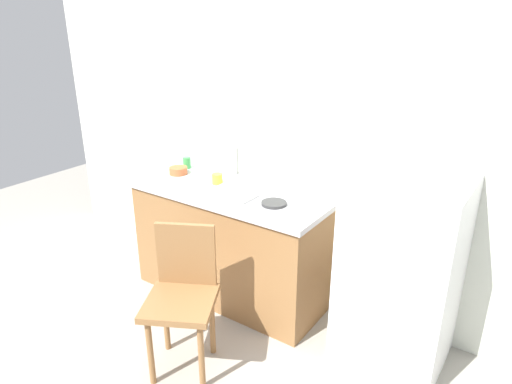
{
  "coord_description": "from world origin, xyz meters",
  "views": [
    {
      "loc": [
        1.62,
        -1.77,
        2.04
      ],
      "look_at": [
        -0.01,
        0.6,
        0.91
      ],
      "focal_mm": 31.94,
      "sensor_mm": 36.0,
      "label": 1
    }
  ],
  "objects_px": {
    "terracotta_bowl": "(178,171)",
    "cup_yellow": "(217,179)",
    "chair": "(183,292)",
    "refrigerator": "(401,273)",
    "cup_green": "(187,163)",
    "hotplate": "(274,203)",
    "dish_tray": "(235,192)"
  },
  "relations": [
    {
      "from": "terracotta_bowl",
      "to": "cup_yellow",
      "type": "xyz_separation_m",
      "value": [
        0.39,
        0.0,
        0.01
      ]
    },
    {
      "from": "cup_yellow",
      "to": "chair",
      "type": "bearing_deg",
      "value": -65.11
    },
    {
      "from": "refrigerator",
      "to": "cup_green",
      "type": "height_order",
      "value": "refrigerator"
    },
    {
      "from": "terracotta_bowl",
      "to": "cup_green",
      "type": "height_order",
      "value": "cup_green"
    },
    {
      "from": "chair",
      "to": "hotplate",
      "type": "xyz_separation_m",
      "value": [
        0.19,
        0.71,
        0.37
      ]
    },
    {
      "from": "dish_tray",
      "to": "cup_yellow",
      "type": "height_order",
      "value": "cup_yellow"
    },
    {
      "from": "refrigerator",
      "to": "dish_tray",
      "type": "distance_m",
      "value": 1.2
    },
    {
      "from": "dish_tray",
      "to": "hotplate",
      "type": "bearing_deg",
      "value": 3.42
    },
    {
      "from": "terracotta_bowl",
      "to": "dish_tray",
      "type": "bearing_deg",
      "value": -10.11
    },
    {
      "from": "chair",
      "to": "dish_tray",
      "type": "xyz_separation_m",
      "value": [
        -0.12,
        0.69,
        0.39
      ]
    },
    {
      "from": "cup_green",
      "to": "cup_yellow",
      "type": "height_order",
      "value": "cup_green"
    },
    {
      "from": "terracotta_bowl",
      "to": "cup_yellow",
      "type": "bearing_deg",
      "value": 0.31
    },
    {
      "from": "hotplate",
      "to": "cup_green",
      "type": "height_order",
      "value": "cup_green"
    },
    {
      "from": "cup_green",
      "to": "terracotta_bowl",
      "type": "bearing_deg",
      "value": -73.83
    },
    {
      "from": "refrigerator",
      "to": "chair",
      "type": "xyz_separation_m",
      "value": [
        -1.04,
        -0.78,
        -0.1
      ]
    },
    {
      "from": "refrigerator",
      "to": "hotplate",
      "type": "distance_m",
      "value": 0.9
    },
    {
      "from": "chair",
      "to": "cup_yellow",
      "type": "relative_size",
      "value": 11.18
    },
    {
      "from": "hotplate",
      "to": "cup_yellow",
      "type": "height_order",
      "value": "cup_yellow"
    },
    {
      "from": "dish_tray",
      "to": "terracotta_bowl",
      "type": "relative_size",
      "value": 1.97
    },
    {
      "from": "terracotta_bowl",
      "to": "cup_green",
      "type": "distance_m",
      "value": 0.15
    },
    {
      "from": "terracotta_bowl",
      "to": "cup_green",
      "type": "relative_size",
      "value": 1.54
    },
    {
      "from": "hotplate",
      "to": "cup_green",
      "type": "xyz_separation_m",
      "value": [
        -1.0,
        0.24,
        0.04
      ]
    },
    {
      "from": "refrigerator",
      "to": "cup_green",
      "type": "relative_size",
      "value": 13.03
    },
    {
      "from": "refrigerator",
      "to": "terracotta_bowl",
      "type": "distance_m",
      "value": 1.83
    },
    {
      "from": "refrigerator",
      "to": "terracotta_bowl",
      "type": "height_order",
      "value": "refrigerator"
    },
    {
      "from": "chair",
      "to": "hotplate",
      "type": "height_order",
      "value": "chair"
    },
    {
      "from": "terracotta_bowl",
      "to": "cup_green",
      "type": "bearing_deg",
      "value": 106.17
    },
    {
      "from": "cup_yellow",
      "to": "hotplate",
      "type": "bearing_deg",
      "value": -9.98
    },
    {
      "from": "refrigerator",
      "to": "chair",
      "type": "distance_m",
      "value": 1.3
    },
    {
      "from": "terracotta_bowl",
      "to": "cup_green",
      "type": "xyz_separation_m",
      "value": [
        -0.04,
        0.15,
        0.02
      ]
    },
    {
      "from": "chair",
      "to": "terracotta_bowl",
      "type": "height_order",
      "value": "terracotta_bowl"
    },
    {
      "from": "dish_tray",
      "to": "cup_green",
      "type": "distance_m",
      "value": 0.74
    }
  ]
}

